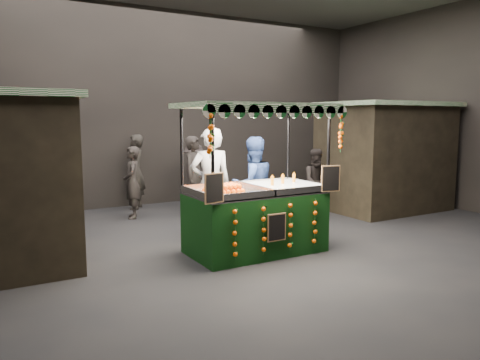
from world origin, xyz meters
TOP-DOWN VIEW (x-y plane):
  - ground at (0.00, 0.00)m, footprint 12.00×12.00m
  - market_hall at (0.00, 0.00)m, footprint 12.10×10.10m
  - neighbour_stall_right at (4.40, 1.50)m, footprint 3.00×2.20m
  - juice_stall at (-0.27, -0.15)m, footprint 2.53×1.49m
  - vendor_grey at (-0.59, 0.93)m, footprint 0.84×0.64m
  - vendor_blue at (0.30, 0.93)m, footprint 0.95×0.76m
  - shopper_0 at (0.06, 3.07)m, footprint 0.80×0.73m
  - shopper_1 at (2.58, 1.80)m, footprint 0.88×0.77m
  - shopper_2 at (-3.18, 2.74)m, footprint 1.06×0.50m
  - shopper_3 at (0.53, 4.16)m, footprint 0.97×1.19m
  - shopper_5 at (4.50, 3.28)m, footprint 0.72×1.79m
  - shopper_6 at (-1.27, 3.51)m, footprint 0.52×0.66m
  - shopper_7 at (-0.87, 4.54)m, footprint 0.70×0.80m

SIDE VIEW (x-z plane):
  - ground at x=0.00m, z-range 0.00..0.00m
  - juice_stall at x=-0.27m, z-range -0.47..1.99m
  - shopper_1 at x=2.58m, z-range 0.00..1.53m
  - shopper_3 at x=0.53m, z-range 0.00..1.60m
  - shopper_6 at x=-1.27m, z-range 0.00..1.61m
  - shopper_2 at x=-3.18m, z-range 0.00..1.76m
  - shopper_0 at x=0.06m, z-range 0.00..1.82m
  - shopper_7 at x=-0.87m, z-range 0.00..1.83m
  - vendor_blue at x=0.30m, z-range 0.00..1.88m
  - shopper_5 at x=4.50m, z-range 0.00..1.88m
  - vendor_grey at x=-0.59m, z-range 0.00..2.06m
  - neighbour_stall_right at x=4.40m, z-range 0.01..2.61m
  - market_hall at x=0.00m, z-range 0.86..5.91m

